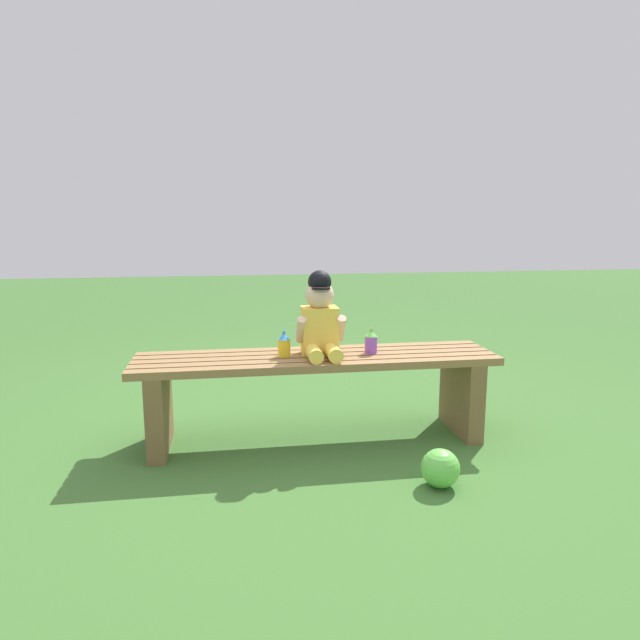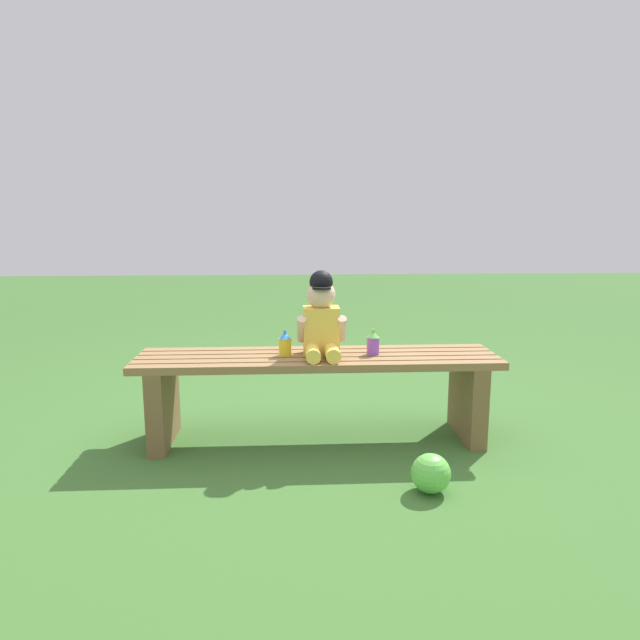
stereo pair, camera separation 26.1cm
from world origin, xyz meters
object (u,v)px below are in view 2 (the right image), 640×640
child_figure (321,319)px  sippy_cup_left (285,344)px  park_bench (318,382)px  toy_ball (431,473)px  sippy_cup_right (373,343)px

child_figure → sippy_cup_left: 0.21m
park_bench → toy_ball: size_ratio=10.95×
sippy_cup_right → toy_ball: bearing=-74.7°
park_bench → toy_ball: (0.42, -0.56, -0.21)m
child_figure → sippy_cup_left: size_ratio=3.26×
child_figure → sippy_cup_left: bearing=-178.8°
sippy_cup_right → toy_ball: 0.71m
toy_ball → sippy_cup_left: bearing=135.7°
park_bench → sippy_cup_right: (0.27, -0.00, 0.19)m
sippy_cup_left → toy_ball: bearing=-44.3°
park_bench → sippy_cup_left: 0.25m
toy_ball → child_figure: bearing=125.4°
toy_ball → sippy_cup_right: bearing=105.3°
sippy_cup_left → toy_ball: 0.90m
child_figure → toy_ball: bearing=-54.6°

